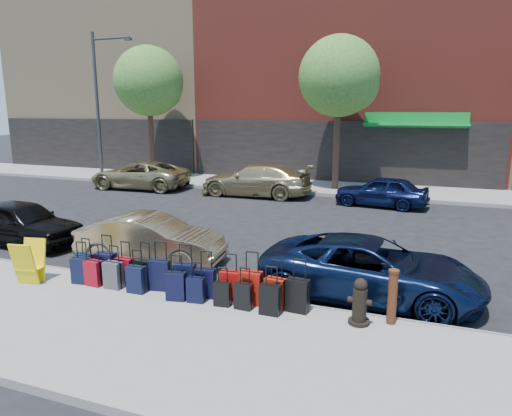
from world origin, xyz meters
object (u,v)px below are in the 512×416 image
at_px(car_far_1, 256,180).
at_px(car_near_0, 21,223).
at_px(display_rack, 29,262).
at_px(suitcase_front_5, 185,279).
at_px(tree_left, 151,83).
at_px(car_near_1, 151,239).
at_px(car_near_2, 371,269).
at_px(streetlight, 100,97).
at_px(bollard, 392,296).
at_px(tree_center, 342,79).
at_px(car_far_2, 381,191).
at_px(car_far_0, 140,175).
at_px(fire_hydrant, 360,303).

bearing_deg(car_far_1, car_near_0, -21.85).
bearing_deg(display_rack, car_far_1, 76.68).
bearing_deg(suitcase_front_5, tree_left, 113.96).
height_order(car_near_1, car_near_2, car_near_2).
distance_m(tree_left, car_near_0, 13.66).
xyz_separation_m(streetlight, bollard, (17.05, -13.52, -3.98)).
bearing_deg(bollard, tree_left, 134.76).
height_order(bollard, car_near_2, car_near_2).
bearing_deg(car_far_1, tree_center, 125.25).
relative_size(car_near_0, car_far_2, 1.04).
height_order(bollard, car_far_0, car_far_0).
bearing_deg(tree_center, tree_left, 180.00).
bearing_deg(suitcase_front_5, car_near_2, 12.30).
relative_size(bollard, car_far_1, 0.20).
bearing_deg(car_far_2, streetlight, -90.72).
bearing_deg(bollard, fire_hydrant, -158.58).
bearing_deg(streetlight, tree_center, 2.98).
relative_size(tree_left, suitcase_front_5, 6.73).
bearing_deg(tree_left, car_near_2, -43.30).
relative_size(streetlight, bollard, 7.80).
bearing_deg(fire_hydrant, streetlight, 146.10).
xyz_separation_m(streetlight, car_near_0, (6.25, -11.67, -3.99)).
bearing_deg(car_near_0, car_far_2, -42.59).
xyz_separation_m(display_rack, car_far_0, (-5.53, 12.31, 0.08)).
relative_size(tree_left, car_near_0, 1.84).
xyz_separation_m(display_rack, car_near_0, (-3.02, 2.60, 0.05)).
xyz_separation_m(car_near_0, car_far_0, (-2.50, 9.71, 0.03)).
relative_size(car_near_0, car_near_1, 1.02).
xyz_separation_m(tree_left, bollard, (14.11, -14.22, -4.73)).
xyz_separation_m(tree_left, car_far_2, (12.85, -2.93, -4.77)).
relative_size(streetlight, car_near_2, 1.72).
height_order(suitcase_front_5, car_far_0, car_far_0).
distance_m(bollard, car_near_0, 10.95).
bearing_deg(car_far_0, display_rack, 21.56).
relative_size(fire_hydrant, display_rack, 0.90).
relative_size(car_far_0, car_far_2, 1.34).
distance_m(fire_hydrant, car_far_0, 17.36).
xyz_separation_m(fire_hydrant, car_far_0, (-12.75, 11.78, 0.15)).
relative_size(fire_hydrant, car_far_0, 0.17).
distance_m(car_far_1, car_far_2, 5.78).
bearing_deg(car_far_2, display_rack, -21.11).
bearing_deg(fire_hydrant, tree_left, 139.09).
xyz_separation_m(tree_center, car_far_0, (-9.69, -2.66, -4.71)).
height_order(suitcase_front_5, bollard, suitcase_front_5).
height_order(tree_left, car_near_2, tree_left).
relative_size(fire_hydrant, car_far_1, 0.17).
height_order(tree_center, car_far_1, tree_center).
bearing_deg(car_far_1, tree_left, -110.26).
bearing_deg(display_rack, tree_left, 103.09).
relative_size(fire_hydrant, car_near_1, 0.23).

